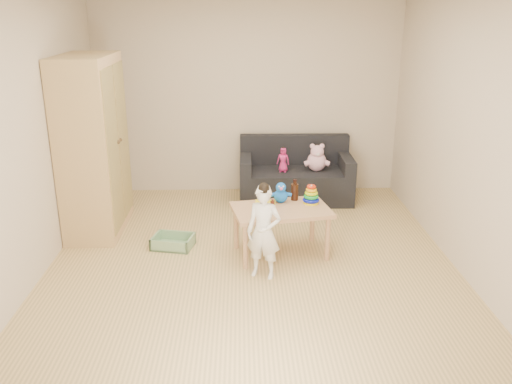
{
  "coord_description": "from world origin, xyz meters",
  "views": [
    {
      "loc": [
        -0.1,
        -4.91,
        2.44
      ],
      "look_at": [
        0.05,
        0.25,
        0.65
      ],
      "focal_mm": 38.0,
      "sensor_mm": 36.0,
      "label": 1
    }
  ],
  "objects_px": {
    "wardrobe": "(93,146)",
    "sofa": "(295,185)",
    "toddler": "(264,233)",
    "play_table": "(281,231)"
  },
  "relations": [
    {
      "from": "wardrobe",
      "to": "sofa",
      "type": "bearing_deg",
      "value": 21.24
    },
    {
      "from": "play_table",
      "to": "toddler",
      "type": "height_order",
      "value": "toddler"
    },
    {
      "from": "wardrobe",
      "to": "toddler",
      "type": "bearing_deg",
      "value": -33.63
    },
    {
      "from": "wardrobe",
      "to": "sofa",
      "type": "distance_m",
      "value": 2.62
    },
    {
      "from": "wardrobe",
      "to": "sofa",
      "type": "xyz_separation_m",
      "value": [
        2.33,
        0.91,
        -0.77
      ]
    },
    {
      "from": "toddler",
      "to": "wardrobe",
      "type": "bearing_deg",
      "value": 165.8
    },
    {
      "from": "sofa",
      "to": "play_table",
      "type": "distance_m",
      "value": 1.68
    },
    {
      "from": "wardrobe",
      "to": "toddler",
      "type": "height_order",
      "value": "wardrobe"
    },
    {
      "from": "sofa",
      "to": "play_table",
      "type": "xyz_separation_m",
      "value": [
        -0.31,
        -1.65,
        0.05
      ]
    },
    {
      "from": "toddler",
      "to": "sofa",
      "type": "bearing_deg",
      "value": 95.96
    }
  ]
}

